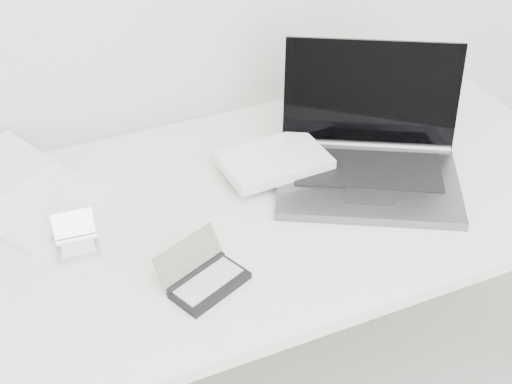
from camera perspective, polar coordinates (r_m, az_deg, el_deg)
name	(u,v)px	position (r m, az deg, el deg)	size (l,w,h in m)	color
desk	(261,216)	(1.67, 0.39, -1.90)	(1.60, 0.80, 0.73)	white
laptop_large	(349,157)	(1.72, 7.43, 2.76)	(0.59, 0.51, 0.29)	slate
netbook_open_white	(29,197)	(1.70, -17.70, -0.39)	(0.41, 0.43, 0.06)	white
pda_silver	(77,243)	(1.55, -14.12, -4.00)	(0.09, 0.11, 0.07)	silver
palmtop_charcoal	(204,278)	(1.43, -4.19, -6.85)	(0.19, 0.17, 0.08)	black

